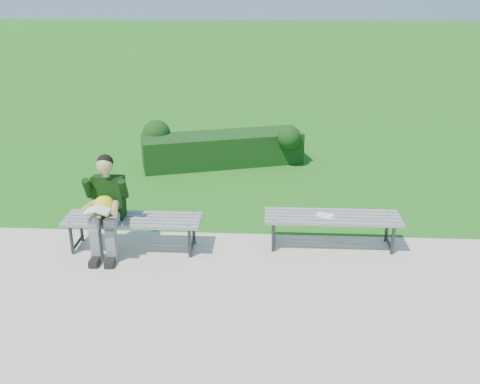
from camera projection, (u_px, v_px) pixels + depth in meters
name	position (u px, v px, depth m)	size (l,w,h in m)	color
ground	(225.00, 234.00, 7.64)	(80.00, 80.00, 0.00)	#1E751C
walkway	(212.00, 303.00, 6.01)	(30.00, 3.50, 0.02)	beige
hedge	(219.00, 147.00, 10.38)	(3.22, 1.61, 0.85)	#1C4116
bench_left	(133.00, 222.00, 7.05)	(1.80, 0.50, 0.46)	gray
bench_right	(332.00, 219.00, 7.12)	(1.80, 0.50, 0.46)	gray
seated_boy	(106.00, 204.00, 6.87)	(0.56, 0.76, 1.31)	slate
paper_sheet	(325.00, 215.00, 7.11)	(0.26, 0.23, 0.01)	white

